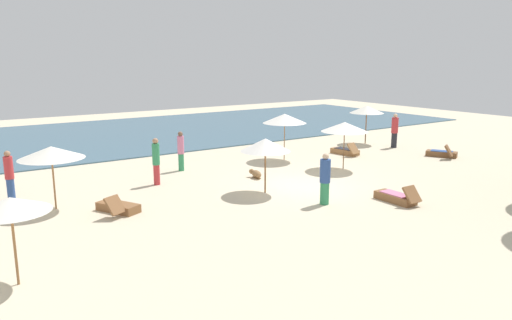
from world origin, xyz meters
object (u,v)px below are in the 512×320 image
Objects in this scene: lounger_1 at (346,151)px; person_3 at (325,179)px; person_0 at (9,175)px; dog at (256,174)px; umbrella_5 at (265,145)px; person_1 at (181,151)px; person_2 at (395,131)px; umbrella_0 at (51,153)px; umbrella_4 at (10,205)px; lounger_0 at (397,197)px; umbrella_3 at (285,118)px; lounger_2 at (118,207)px; person_4 at (156,161)px; lounger_3 at (442,153)px; umbrella_2 at (345,127)px; umbrella_1 at (367,109)px.

lounger_1 is 9.26m from person_3.
person_0 reaches higher than dog.
umbrella_5 is 5.33m from person_1.
person_2 reaches higher than person_1.
umbrella_0 reaches higher than umbrella_5.
lounger_0 is (12.21, -0.59, -1.70)m from umbrella_4.
umbrella_3 is at bearing 45.57° from umbrella_5.
person_3 is at bearing -27.22° from lounger_2.
person_1 reaches higher than lounger_2.
lounger_2 is at bearing -159.87° from umbrella_3.
umbrella_3 is at bearing 20.13° from lounger_2.
person_1 is (-1.00, 5.16, -0.92)m from umbrella_5.
umbrella_4 is 1.08× the size of person_4.
lounger_3 is 11.03m from person_3.
lounger_2 is 0.98× the size of person_1.
umbrella_2 is 1.12× the size of person_2.
person_4 is at bearing 167.91° from lounger_3.
lounger_3 is at bearing -8.13° from umbrella_2.
lounger_2 is 1.01× the size of lounger_3.
person_4 reaches higher than person_1.
person_1 is at bearing 103.75° from person_3.
person_2 reaches higher than person_3.
umbrella_2 reaches higher than dog.
person_4 is at bearing 130.41° from lounger_0.
umbrella_5 is 2.70m from person_3.
person_1 is at bearing -178.75° from umbrella_1.
umbrella_3 is at bearing -0.04° from person_0.
person_0 is at bearing 166.69° from umbrella_2.
umbrella_0 is 1.19× the size of person_3.
person_3 is (-4.47, -3.63, -1.04)m from umbrella_2.
umbrella_3 is 1.28× the size of person_0.
umbrella_0 reaches higher than umbrella_4.
umbrella_1 is 19.39m from person_0.
lounger_2 is at bearing -164.61° from umbrella_1.
person_0 is (-8.11, 4.42, -0.92)m from umbrella_5.
person_4 is at bearing -138.29° from person_1.
person_4 is at bearing 165.00° from umbrella_2.
umbrella_1 is 22.00m from umbrella_4.
person_3 is at bearing -143.04° from umbrella_1.
umbrella_2 is at bearing -11.05° from dog.
umbrella_2 is 3.32m from umbrella_3.
umbrella_4 is 9.01m from person_4.
person_2 is (7.24, -0.85, -1.10)m from umbrella_3.
umbrella_2 reaches higher than lounger_1.
umbrella_0 is 1.11× the size of person_2.
umbrella_1 reaches higher than lounger_3.
person_3 is (1.85, -7.54, -0.01)m from person_1.
dog is at bearing -14.36° from person_0.
person_0 is 5.29m from person_4.
lounger_0 is 9.67m from lounger_2.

